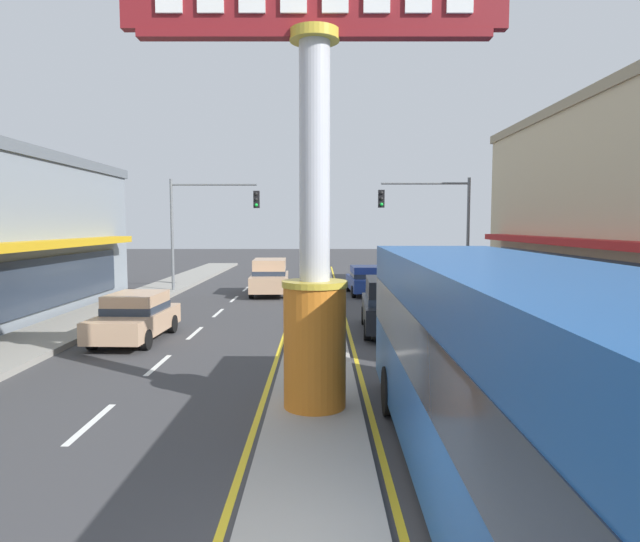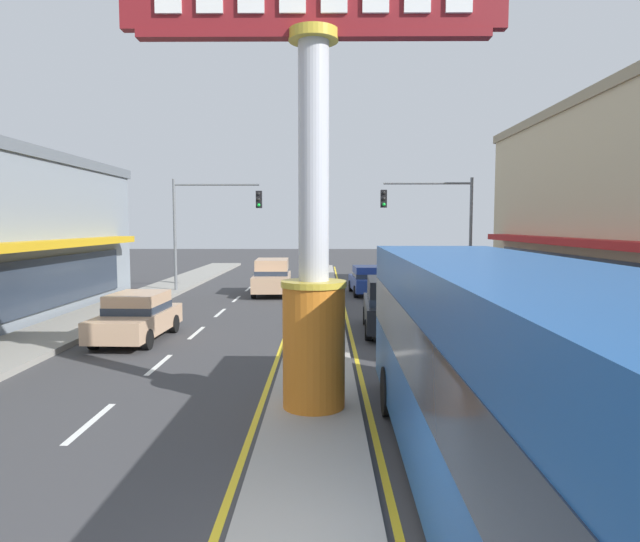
# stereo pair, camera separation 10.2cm
# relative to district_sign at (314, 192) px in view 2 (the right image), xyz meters

# --- Properties ---
(median_strip) EXTENTS (1.86, 52.00, 0.14)m
(median_strip) POSITION_rel_district_sign_xyz_m (0.00, 12.62, -4.31)
(median_strip) COLOR #A39E93
(median_strip) RESTS_ON ground
(sidewalk_left) EXTENTS (2.66, 60.00, 0.18)m
(sidewalk_left) POSITION_rel_district_sign_xyz_m (-8.86, 10.62, -4.29)
(sidewalk_left) COLOR gray
(sidewalk_left) RESTS_ON ground
(sidewalk_right) EXTENTS (2.66, 60.00, 0.18)m
(sidewalk_right) POSITION_rel_district_sign_xyz_m (8.86, 10.62, -4.29)
(sidewalk_right) COLOR gray
(sidewalk_right) RESTS_ON ground
(lane_markings) EXTENTS (8.60, 52.00, 0.01)m
(lane_markings) POSITION_rel_district_sign_xyz_m (0.00, 11.27, -4.37)
(lane_markings) COLOR silver
(lane_markings) RESTS_ON ground
(district_sign) EXTENTS (7.25, 1.29, 8.56)m
(district_sign) POSITION_rel_district_sign_xyz_m (0.00, 0.00, 0.00)
(district_sign) COLOR orange
(district_sign) RESTS_ON median_strip
(traffic_light_left_side) EXTENTS (4.86, 0.46, 6.20)m
(traffic_light_left_side) POSITION_rel_district_sign_xyz_m (-6.17, 19.42, -0.13)
(traffic_light_left_side) COLOR slate
(traffic_light_left_side) RESTS_ON ground
(traffic_light_right_side) EXTENTS (4.86, 0.46, 6.20)m
(traffic_light_right_side) POSITION_rel_district_sign_xyz_m (6.17, 18.59, -0.13)
(traffic_light_right_side) COLOR slate
(traffic_light_right_side) RESTS_ON ground
(suv_near_right_lane) EXTENTS (2.11, 4.67, 1.90)m
(suv_near_right_lane) POSITION_rel_district_sign_xyz_m (-2.58, 18.82, -3.39)
(suv_near_right_lane) COLOR tan
(suv_near_right_lane) RESTS_ON ground
(suv_far_right_lane) EXTENTS (2.00, 4.62, 1.90)m
(suv_far_right_lane) POSITION_rel_district_sign_xyz_m (5.88, 13.28, -3.39)
(suv_far_right_lane) COLOR #4C5156
(suv_far_right_lane) RESTS_ON ground
(sedan_near_left_lane) EXTENTS (1.95, 4.36, 1.53)m
(sedan_near_left_lane) POSITION_rel_district_sign_xyz_m (-5.88, 7.02, -3.59)
(sedan_near_left_lane) COLOR tan
(sedan_near_left_lane) RESTS_ON ground
(bus_mid_left_lane) EXTENTS (2.70, 11.24, 3.26)m
(bus_mid_left_lane) POSITION_rel_district_sign_xyz_m (2.58, -3.58, -2.51)
(bus_mid_left_lane) COLOR #1E5199
(bus_mid_left_lane) RESTS_ON ground
(sedan_far_left_oncoming) EXTENTS (2.00, 4.38, 1.53)m
(sedan_far_left_oncoming) POSITION_rel_district_sign_xyz_m (2.58, 18.94, -3.59)
(sedan_far_left_oncoming) COLOR navy
(sedan_far_left_oncoming) RESTS_ON ground
(suv_kerb_right) EXTENTS (2.13, 4.69, 1.90)m
(suv_kerb_right) POSITION_rel_district_sign_xyz_m (2.58, 8.32, -3.39)
(suv_kerb_right) COLOR black
(suv_kerb_right) RESTS_ON ground
(street_bench) EXTENTS (0.48, 1.60, 0.88)m
(street_bench) POSITION_rel_district_sign_xyz_m (8.40, 4.59, -3.73)
(street_bench) COLOR #232328
(street_bench) RESTS_ON sidewalk_right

